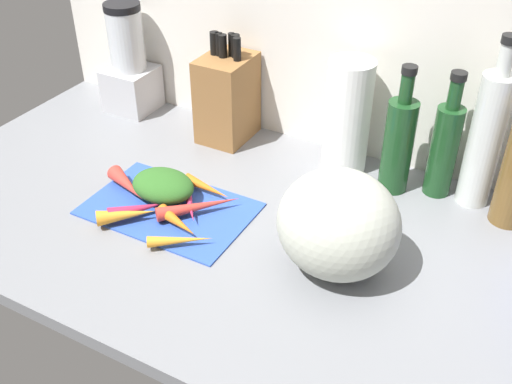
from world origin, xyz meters
TOP-DOWN VIEW (x-y plane):
  - ground_plane at (0.00, 0.00)cm, footprint 170.00×80.00cm
  - wall_back at (0.00, 38.50)cm, footprint 170.00×3.00cm
  - cutting_board at (-24.46, -4.28)cm, footprint 35.14×22.99cm
  - carrot_0 at (-17.65, -2.97)cm, footprint 14.33×15.37cm
  - carrot_1 at (-28.43, -10.01)cm, footprint 10.09×11.07cm
  - carrot_2 at (-15.08, -13.67)cm, footprint 11.90×9.05cm
  - carrot_3 at (-20.34, -2.49)cm, footprint 10.53×11.53cm
  - carrot_4 at (-20.08, 4.11)cm, footprint 12.34×4.35cm
  - carrot_5 at (-35.47, -4.05)cm, footprint 13.34×8.60cm
  - carrot_6 at (-18.63, -9.39)cm, footprint 11.24×6.22cm
  - carrot_7 at (-29.13, -12.70)cm, footprint 11.02×10.27cm
  - carrot_greens_pile at (-27.42, -1.90)cm, footprint 14.24×10.95cm
  - winter_squash at (13.76, -4.35)cm, footprint 22.74×20.99cm
  - knife_block at (-29.59, 29.10)cm, footprint 11.34×14.47cm
  - blender_appliance at (-60.61, 30.10)cm, footprint 12.36×12.36cm
  - paper_towel_roll at (1.85, 29.50)cm, footprint 10.41×10.41cm
  - bottle_0 at (14.82, 26.64)cm, footprint 6.57×6.57cm
  - bottle_1 at (23.94, 29.92)cm, footprint 5.93×5.93cm
  - bottle_2 at (31.64, 30.29)cm, footprint 6.98×6.98cm

SIDE VIEW (x-z plane):
  - ground_plane at x=0.00cm, z-range -3.00..0.00cm
  - cutting_board at x=-24.46cm, z-range 0.00..0.80cm
  - carrot_2 at x=-15.08cm, z-range 0.80..3.13cm
  - carrot_3 at x=-20.34cm, z-range 0.80..3.33cm
  - carrot_4 at x=-20.08cm, z-range 0.80..3.34cm
  - carrot_6 at x=-18.63cm, z-range 0.80..3.70cm
  - carrot_0 at x=-17.65cm, z-range 0.80..3.88cm
  - carrot_1 at x=-28.43cm, z-range 0.80..4.00cm
  - carrot_7 at x=-29.13cm, z-range 0.80..4.11cm
  - carrot_5 at x=-35.47cm, z-range 0.80..4.39cm
  - carrot_greens_pile at x=-27.42cm, z-range 0.80..6.82cm
  - winter_squash at x=13.76cm, z-range 0.00..20.65cm
  - knife_block at x=-29.59cm, z-range -2.30..24.65cm
  - bottle_1 at x=23.94cm, z-range -2.71..25.96cm
  - bottle_0 at x=14.82cm, z-range -2.99..26.34cm
  - blender_appliance at x=-60.61cm, z-range -2.06..27.27cm
  - paper_towel_roll at x=1.85cm, z-range 0.00..26.72cm
  - bottle_2 at x=31.64cm, z-range -3.14..34.38cm
  - wall_back at x=0.00cm, z-range 0.00..60.00cm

